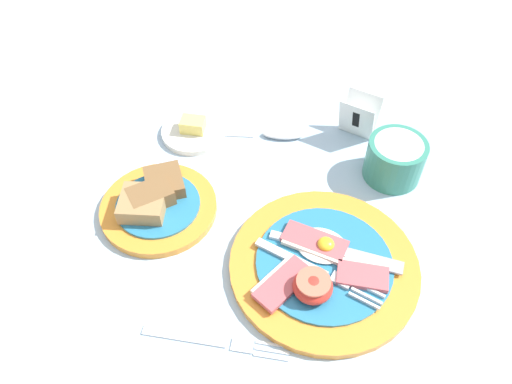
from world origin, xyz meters
The scene contains 8 objects.
ground_plane centered at (0.00, 0.00, 0.00)m, with size 3.00×3.00×0.00m, color #A3BCD1.
breakfast_plate centered at (0.07, 0.02, 0.01)m, with size 0.26×0.26×0.04m.
bread_plate centered at (-0.19, 0.03, 0.01)m, with size 0.17×0.17×0.04m.
sugar_cup centered at (0.12, 0.23, 0.04)m, with size 0.09×0.09×0.07m.
butter_dish centered at (-0.21, 0.20, 0.01)m, with size 0.11×0.11×0.03m.
number_card centered at (0.05, 0.30, 0.04)m, with size 0.07×0.05×0.07m.
teaspoon_by_saucer centered at (-0.09, 0.24, 0.01)m, with size 0.19×0.08×0.01m.
fork_on_cloth centered at (-0.03, -0.13, 0.00)m, with size 0.18×0.05×0.01m.
Camera 1 is at (0.11, -0.35, 0.59)m, focal length 35.00 mm.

